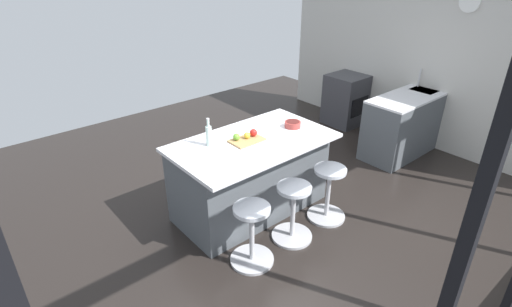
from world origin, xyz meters
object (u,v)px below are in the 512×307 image
(apple_green, at_px, (236,137))
(oven_range, at_px, (346,100))
(stool_middle, at_px, (293,214))
(kitchen_island, at_px, (251,175))
(water_bottle, at_px, (209,135))
(apple_yellow, at_px, (247,135))
(stool_by_window, at_px, (328,195))
(stool_near_camera, at_px, (252,236))
(apple_red, at_px, (253,133))
(fruit_bowl, at_px, (293,124))
(cutting_board, at_px, (247,140))

(apple_green, bearing_deg, oven_range, -163.81)
(stool_middle, relative_size, apple_green, 8.50)
(kitchen_island, relative_size, water_bottle, 5.75)
(apple_yellow, bearing_deg, stool_by_window, 130.45)
(stool_near_camera, xyz_separation_m, apple_red, (-0.62, -0.71, 0.68))
(stool_by_window, relative_size, fruit_bowl, 3.44)
(stool_near_camera, height_order, water_bottle, water_bottle)
(stool_middle, xyz_separation_m, cutting_board, (0.06, -0.69, 0.63))
(apple_red, bearing_deg, kitchen_island, 9.65)
(apple_green, height_order, apple_red, apple_red)
(kitchen_island, distance_m, water_bottle, 0.74)
(stool_middle, xyz_separation_m, fruit_bowl, (-0.59, -0.63, 0.66))
(water_bottle, bearing_deg, stool_middle, 116.60)
(cutting_board, relative_size, fruit_bowl, 1.91)
(stool_near_camera, bearing_deg, stool_middle, 180.00)
(oven_range, height_order, fruit_bowl, fruit_bowl)
(kitchen_island, bearing_deg, stool_by_window, 128.91)
(oven_range, distance_m, apple_green, 3.29)
(oven_range, height_order, apple_yellow, apple_yellow)
(cutting_board, relative_size, apple_yellow, 5.11)
(apple_red, bearing_deg, stool_middle, 85.69)
(stool_middle, relative_size, water_bottle, 2.08)
(oven_range, relative_size, cutting_board, 2.44)
(stool_middle, height_order, stool_near_camera, same)
(stool_middle, xyz_separation_m, apple_yellow, (0.04, -0.71, 0.68))
(stool_near_camera, height_order, apple_green, apple_green)
(apple_red, xyz_separation_m, water_bottle, (0.49, -0.15, 0.06))
(stool_middle, xyz_separation_m, water_bottle, (0.43, -0.86, 0.74))
(apple_red, relative_size, apple_yellow, 1.17)
(fruit_bowl, bearing_deg, oven_range, -156.75)
(apple_yellow, height_order, water_bottle, water_bottle)
(cutting_board, bearing_deg, apple_green, -30.96)
(stool_by_window, xyz_separation_m, apple_yellow, (0.60, -0.71, 0.68))
(kitchen_island, distance_m, cutting_board, 0.47)
(stool_by_window, height_order, stool_middle, same)
(stool_near_camera, relative_size, apple_yellow, 9.22)
(cutting_board, xyz_separation_m, apple_green, (0.10, -0.06, 0.05))
(cutting_board, relative_size, water_bottle, 1.15)
(apple_green, height_order, apple_yellow, apple_green)
(stool_by_window, relative_size, apple_green, 8.50)
(apple_yellow, bearing_deg, oven_range, -162.52)
(apple_red, bearing_deg, stool_by_window, 125.81)
(kitchen_island, height_order, fruit_bowl, fruit_bowl)
(stool_near_camera, relative_size, fruit_bowl, 3.44)
(stool_by_window, distance_m, fruit_bowl, 0.92)
(apple_green, bearing_deg, stool_middle, 101.76)
(stool_by_window, relative_size, apple_yellow, 9.22)
(oven_range, height_order, water_bottle, water_bottle)
(fruit_bowl, bearing_deg, kitchen_island, -6.29)
(water_bottle, distance_m, fruit_bowl, 1.05)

